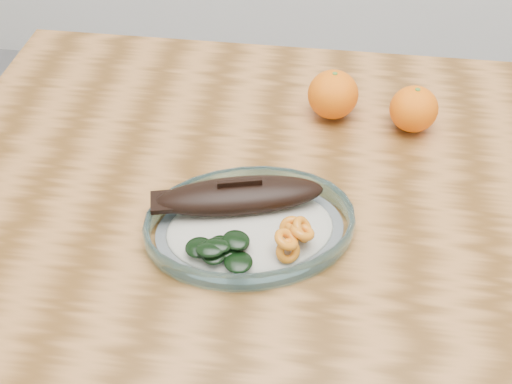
# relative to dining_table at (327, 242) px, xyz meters

# --- Properties ---
(dining_table) EXTENTS (1.20, 0.80, 0.75)m
(dining_table) POSITION_rel_dining_table_xyz_m (0.00, 0.00, 0.00)
(dining_table) COLOR brown
(dining_table) RESTS_ON ground
(plated_meal) EXTENTS (0.62, 0.62, 0.08)m
(plated_meal) POSITION_rel_dining_table_xyz_m (-0.11, -0.09, 0.12)
(plated_meal) COLOR white
(plated_meal) RESTS_ON dining_table
(orange_left) EXTENTS (0.08, 0.08, 0.08)m
(orange_left) POSITION_rel_dining_table_xyz_m (-0.01, 0.19, 0.14)
(orange_left) COLOR #FF4705
(orange_left) RESTS_ON dining_table
(orange_right) EXTENTS (0.08, 0.08, 0.08)m
(orange_right) POSITION_rel_dining_table_xyz_m (0.12, 0.17, 0.14)
(orange_right) COLOR #FF4705
(orange_right) RESTS_ON dining_table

